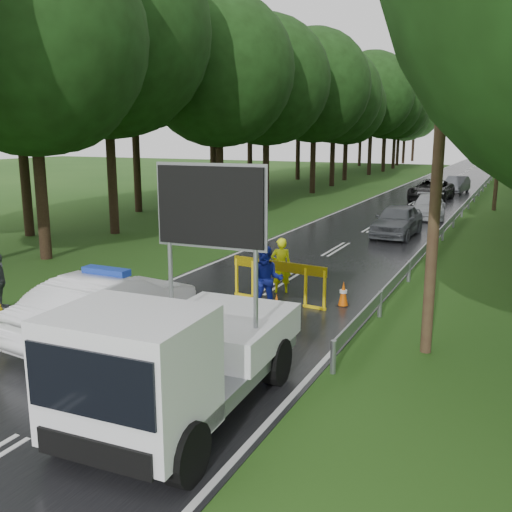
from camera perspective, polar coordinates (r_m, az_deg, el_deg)
The scene contains 18 objects.
ground at distance 13.34m, azimuth -7.82°, elevation -8.79°, with size 160.00×160.00×0.00m, color #1E4513.
road at distance 41.24m, azimuth 15.59°, elevation 5.19°, with size 7.00×140.00×0.02m, color black.
guardrail at distance 40.39m, azimuth 20.74°, elevation 5.48°, with size 0.12×60.06×0.70m.
utility_pole_near at distance 12.50m, azimuth 18.01°, elevation 13.06°, with size 1.40×0.24×10.00m.
utility_pole_mid at distance 38.42m, azimuth 23.31°, elevation 11.74°, with size 1.40×0.24×10.00m.
police_sedan at distance 13.74m, azimuth -14.56°, elevation -4.97°, with size 2.18×4.91×1.72m.
work_truck at distance 9.63m, azimuth -8.05°, elevation -10.00°, with size 2.56×5.35×4.19m.
barrier at distance 16.08m, azimuth 2.28°, elevation -1.56°, with size 2.95×0.38×1.22m.
officer at distance 17.13m, azimuth 2.51°, elevation -0.96°, with size 0.62×0.41×1.70m, color #DFF10D.
civilian at distance 15.16m, azimuth 1.07°, elevation -2.42°, with size 0.90×0.70×1.84m, color #1B29B2.
queue_car_first at distance 27.41m, azimuth 13.95°, elevation 3.47°, with size 1.76×4.39×1.49m, color #44484C.
queue_car_second at distance 34.00m, azimuth 16.88°, elevation 4.77°, with size 1.80×4.44×1.29m, color #9EA0A6.
queue_car_third at distance 42.75m, azimuth 17.12°, elevation 6.33°, with size 2.47×5.35×1.49m, color black.
queue_car_fourth at distance 48.56m, azimuth 19.40°, elevation 6.74°, with size 1.43×4.09×1.35m, color #45474E.
cone_center at distance 14.99m, azimuth -7.44°, elevation -4.82°, with size 0.38×0.38×0.80m.
cone_far at distance 14.68m, azimuth 2.07°, elevation -5.21°, with size 0.35×0.35×0.74m.
cone_left_mid at distance 14.73m, azimuth -13.36°, elevation -5.57°, with size 0.33×0.33×0.70m.
cone_right at distance 16.11m, azimuth 8.73°, elevation -3.80°, with size 0.34×0.34×0.71m.
Camera 1 is at (6.89, -10.38, 4.76)m, focal length 40.00 mm.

